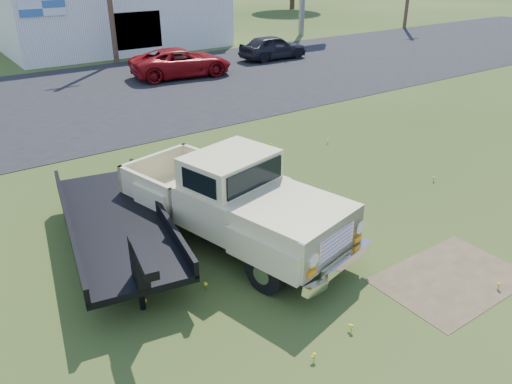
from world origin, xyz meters
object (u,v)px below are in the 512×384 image
Objects in this scene: flatbed_trailer at (115,218)px; vintage_pickup_truck at (231,199)px; red_pickup at (181,63)px; dark_sedan at (273,47)px.

vintage_pickup_truck is at bearing -15.85° from flatbed_trailer.
vintage_pickup_truck is 2.56m from flatbed_trailer.
flatbed_trailer is 17.14m from red_pickup.
dark_sedan is at bearing -74.71° from red_pickup.
dark_sedan is (13.63, 16.57, -0.35)m from vintage_pickup_truck.
red_pickup reaches higher than dark_sedan.
vintage_pickup_truck is 21.46m from dark_sedan.
red_pickup is (6.86, 15.62, -0.34)m from vintage_pickup_truck.
flatbed_trailer is 1.13× the size of red_pickup.
dark_sedan is (15.91, 15.45, -0.09)m from flatbed_trailer.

